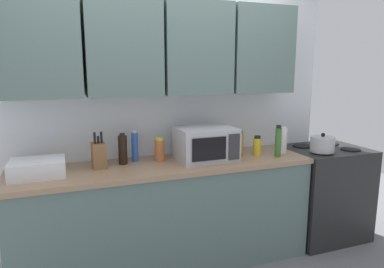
{
  "coord_description": "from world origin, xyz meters",
  "views": [
    {
      "loc": [
        -0.79,
        -2.97,
        1.67
      ],
      "look_at": [
        0.24,
        -0.25,
        1.12
      ],
      "focal_mm": 32.78,
      "sensor_mm": 36.0,
      "label": 1
    }
  ],
  "objects_px": {
    "bottle_blue_cleaner": "(135,146)",
    "bottle_amber_vinegar": "(240,144)",
    "knife_block": "(99,155)",
    "microwave": "(206,144)",
    "bottle_green_oil": "(278,142)",
    "bottle_spice_jar": "(159,150)",
    "stove_range": "(323,192)",
    "kettle": "(322,144)",
    "dish_rack": "(38,168)",
    "bottle_white_jar": "(283,140)",
    "bottle_yellow_mustard": "(257,146)",
    "bottle_soy_dark": "(123,150)"
  },
  "relations": [
    {
      "from": "bottle_amber_vinegar",
      "to": "bottle_spice_jar",
      "type": "bearing_deg",
      "value": 172.56
    },
    {
      "from": "bottle_blue_cleaner",
      "to": "bottle_white_jar",
      "type": "height_order",
      "value": "bottle_blue_cleaner"
    },
    {
      "from": "bottle_white_jar",
      "to": "bottle_blue_cleaner",
      "type": "bearing_deg",
      "value": 172.14
    },
    {
      "from": "kettle",
      "to": "microwave",
      "type": "distance_m",
      "value": 1.11
    },
    {
      "from": "bottle_white_jar",
      "to": "bottle_soy_dark",
      "type": "distance_m",
      "value": 1.45
    },
    {
      "from": "bottle_spice_jar",
      "to": "microwave",
      "type": "bearing_deg",
      "value": -18.44
    },
    {
      "from": "bottle_blue_cleaner",
      "to": "bottle_white_jar",
      "type": "relative_size",
      "value": 1.11
    },
    {
      "from": "knife_block",
      "to": "bottle_yellow_mustard",
      "type": "bearing_deg",
      "value": -3.16
    },
    {
      "from": "dish_rack",
      "to": "microwave",
      "type": "bearing_deg",
      "value": -0.81
    },
    {
      "from": "bottle_yellow_mustard",
      "to": "bottle_blue_cleaner",
      "type": "relative_size",
      "value": 0.66
    },
    {
      "from": "bottle_yellow_mustard",
      "to": "stove_range",
      "type": "bearing_deg",
      "value": 0.35
    },
    {
      "from": "stove_range",
      "to": "bottle_yellow_mustard",
      "type": "xyz_separation_m",
      "value": [
        -0.78,
        -0.0,
        0.53
      ]
    },
    {
      "from": "dish_rack",
      "to": "bottle_amber_vinegar",
      "type": "relative_size",
      "value": 1.65
    },
    {
      "from": "bottle_green_oil",
      "to": "bottle_amber_vinegar",
      "type": "height_order",
      "value": "bottle_green_oil"
    },
    {
      "from": "dish_rack",
      "to": "bottle_green_oil",
      "type": "relative_size",
      "value": 1.35
    },
    {
      "from": "dish_rack",
      "to": "bottle_soy_dark",
      "type": "distance_m",
      "value": 0.64
    },
    {
      "from": "bottle_blue_cleaner",
      "to": "kettle",
      "type": "bearing_deg",
      "value": -10.85
    },
    {
      "from": "knife_block",
      "to": "bottle_blue_cleaner",
      "type": "distance_m",
      "value": 0.32
    },
    {
      "from": "kettle",
      "to": "bottle_blue_cleaner",
      "type": "bearing_deg",
      "value": 169.15
    },
    {
      "from": "stove_range",
      "to": "microwave",
      "type": "height_order",
      "value": "microwave"
    },
    {
      "from": "bottle_soy_dark",
      "to": "bottle_blue_cleaner",
      "type": "bearing_deg",
      "value": 26.91
    },
    {
      "from": "stove_range",
      "to": "bottle_white_jar",
      "type": "height_order",
      "value": "bottle_white_jar"
    },
    {
      "from": "kettle",
      "to": "bottle_amber_vinegar",
      "type": "bearing_deg",
      "value": 167.21
    },
    {
      "from": "microwave",
      "to": "bottle_spice_jar",
      "type": "distance_m",
      "value": 0.39
    },
    {
      "from": "dish_rack",
      "to": "bottle_white_jar",
      "type": "relative_size",
      "value": 1.56
    },
    {
      "from": "kettle",
      "to": "bottle_blue_cleaner",
      "type": "relative_size",
      "value": 0.8
    },
    {
      "from": "microwave",
      "to": "bottle_green_oil",
      "type": "relative_size",
      "value": 1.71
    },
    {
      "from": "stove_range",
      "to": "bottle_spice_jar",
      "type": "relative_size",
      "value": 4.63
    },
    {
      "from": "stove_range",
      "to": "kettle",
      "type": "relative_size",
      "value": 4.23
    },
    {
      "from": "knife_block",
      "to": "bottle_yellow_mustard",
      "type": "distance_m",
      "value": 1.37
    },
    {
      "from": "microwave",
      "to": "bottle_yellow_mustard",
      "type": "relative_size",
      "value": 2.7
    },
    {
      "from": "kettle",
      "to": "microwave",
      "type": "relative_size",
      "value": 0.45
    },
    {
      "from": "bottle_spice_jar",
      "to": "bottle_white_jar",
      "type": "xyz_separation_m",
      "value": [
        1.13,
        -0.13,
        0.02
      ]
    },
    {
      "from": "dish_rack",
      "to": "bottle_blue_cleaner",
      "type": "height_order",
      "value": "bottle_blue_cleaner"
    },
    {
      "from": "knife_block",
      "to": "kettle",
      "type": "bearing_deg",
      "value": -6.1
    },
    {
      "from": "microwave",
      "to": "bottle_green_oil",
      "type": "bearing_deg",
      "value": -10.22
    },
    {
      "from": "bottle_green_oil",
      "to": "kettle",
      "type": "bearing_deg",
      "value": -3.26
    },
    {
      "from": "kettle",
      "to": "bottle_blue_cleaner",
      "type": "distance_m",
      "value": 1.7
    },
    {
      "from": "bottle_yellow_mustard",
      "to": "bottle_white_jar",
      "type": "relative_size",
      "value": 0.73
    },
    {
      "from": "kettle",
      "to": "knife_block",
      "type": "distance_m",
      "value": 1.98
    },
    {
      "from": "microwave",
      "to": "bottle_amber_vinegar",
      "type": "relative_size",
      "value": 2.08
    },
    {
      "from": "kettle",
      "to": "bottle_yellow_mustard",
      "type": "bearing_deg",
      "value": 167.41
    },
    {
      "from": "microwave",
      "to": "bottle_white_jar",
      "type": "distance_m",
      "value": 0.76
    },
    {
      "from": "kettle",
      "to": "bottle_spice_jar",
      "type": "height_order",
      "value": "bottle_spice_jar"
    },
    {
      "from": "microwave",
      "to": "bottle_blue_cleaner",
      "type": "relative_size",
      "value": 1.77
    },
    {
      "from": "microwave",
      "to": "dish_rack",
      "type": "distance_m",
      "value": 1.31
    },
    {
      "from": "bottle_green_oil",
      "to": "bottle_blue_cleaner",
      "type": "height_order",
      "value": "bottle_green_oil"
    },
    {
      "from": "bottle_blue_cleaner",
      "to": "bottle_amber_vinegar",
      "type": "xyz_separation_m",
      "value": [
        0.91,
        -0.15,
        -0.02
      ]
    },
    {
      "from": "bottle_amber_vinegar",
      "to": "knife_block",
      "type": "bearing_deg",
      "value": 178.16
    },
    {
      "from": "bottle_amber_vinegar",
      "to": "stove_range",
      "type": "bearing_deg",
      "value": -1.96
    }
  ]
}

